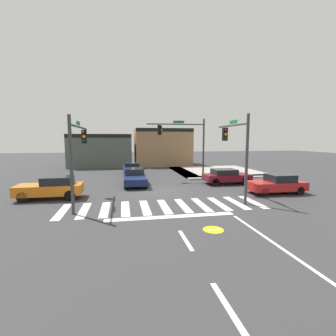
{
  "coord_description": "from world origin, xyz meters",
  "views": [
    {
      "loc": [
        -2.4,
        -18.53,
        3.99
      ],
      "look_at": [
        0.98,
        -0.43,
        1.83
      ],
      "focal_mm": 26.02,
      "sensor_mm": 36.0,
      "label": 1
    }
  ],
  "objects_px": {
    "car_orange": "(52,188)",
    "traffic_signal_southwest": "(78,145)",
    "car_navy": "(135,177)",
    "car_red": "(277,184)",
    "traffic_signal_southeast": "(236,144)",
    "car_maroon": "(226,176)",
    "car_blue": "(132,168)",
    "traffic_signal_northeast": "(184,138)"
  },
  "relations": [
    {
      "from": "car_maroon",
      "to": "car_blue",
      "type": "xyz_separation_m",
      "value": [
        -8.16,
        7.54,
        0.01
      ]
    },
    {
      "from": "traffic_signal_southwest",
      "to": "car_red",
      "type": "bearing_deg",
      "value": -88.66
    },
    {
      "from": "traffic_signal_southeast",
      "to": "car_maroon",
      "type": "xyz_separation_m",
      "value": [
        1.72,
        5.21,
        -3.02
      ]
    },
    {
      "from": "car_orange",
      "to": "car_red",
      "type": "bearing_deg",
      "value": 175.54
    },
    {
      "from": "car_navy",
      "to": "car_blue",
      "type": "height_order",
      "value": "car_navy"
    },
    {
      "from": "car_blue",
      "to": "car_maroon",
      "type": "bearing_deg",
      "value": 47.28
    },
    {
      "from": "car_red",
      "to": "traffic_signal_southeast",
      "type": "bearing_deg",
      "value": 13.05
    },
    {
      "from": "car_orange",
      "to": "car_maroon",
      "type": "bearing_deg",
      "value": -167.54
    },
    {
      "from": "car_orange",
      "to": "car_blue",
      "type": "bearing_deg",
      "value": -118.43
    },
    {
      "from": "traffic_signal_southeast",
      "to": "car_blue",
      "type": "height_order",
      "value": "traffic_signal_southeast"
    },
    {
      "from": "traffic_signal_northeast",
      "to": "traffic_signal_southeast",
      "type": "relative_size",
      "value": 1.09
    },
    {
      "from": "traffic_signal_southeast",
      "to": "car_red",
      "type": "distance_m",
      "value": 4.95
    },
    {
      "from": "traffic_signal_southwest",
      "to": "car_blue",
      "type": "relative_size",
      "value": 1.36
    },
    {
      "from": "traffic_signal_southwest",
      "to": "car_blue",
      "type": "xyz_separation_m",
      "value": [
        3.66,
        12.18,
        -2.94
      ]
    },
    {
      "from": "car_blue",
      "to": "traffic_signal_northeast",
      "type": "bearing_deg",
      "value": 48.44
    },
    {
      "from": "traffic_signal_northeast",
      "to": "car_orange",
      "type": "distance_m",
      "value": 12.86
    },
    {
      "from": "traffic_signal_southwest",
      "to": "car_red",
      "type": "distance_m",
      "value": 14.23
    },
    {
      "from": "car_maroon",
      "to": "traffic_signal_southwest",
      "type": "bearing_deg",
      "value": -158.54
    },
    {
      "from": "traffic_signal_southwest",
      "to": "car_orange",
      "type": "distance_m",
      "value": 3.9
    },
    {
      "from": "car_blue",
      "to": "car_red",
      "type": "bearing_deg",
      "value": 40.87
    },
    {
      "from": "car_blue",
      "to": "car_navy",
      "type": "bearing_deg",
      "value": 0.06
    },
    {
      "from": "traffic_signal_southwest",
      "to": "traffic_signal_southeast",
      "type": "relative_size",
      "value": 1.07
    },
    {
      "from": "car_red",
      "to": "traffic_signal_southwest",
      "type": "bearing_deg",
      "value": 1.34
    },
    {
      "from": "traffic_signal_southeast",
      "to": "car_maroon",
      "type": "height_order",
      "value": "traffic_signal_southeast"
    },
    {
      "from": "traffic_signal_southwest",
      "to": "car_red",
      "type": "relative_size",
      "value": 1.43
    },
    {
      "from": "car_red",
      "to": "car_orange",
      "type": "relative_size",
      "value": 0.99
    },
    {
      "from": "traffic_signal_southeast",
      "to": "car_red",
      "type": "relative_size",
      "value": 1.33
    },
    {
      "from": "traffic_signal_southeast",
      "to": "car_maroon",
      "type": "bearing_deg",
      "value": -18.29
    },
    {
      "from": "car_orange",
      "to": "car_blue",
      "type": "xyz_separation_m",
      "value": [
        5.75,
        10.61,
        -0.04
      ]
    },
    {
      "from": "traffic_signal_southwest",
      "to": "car_navy",
      "type": "relative_size",
      "value": 1.35
    },
    {
      "from": "traffic_signal_southwest",
      "to": "car_maroon",
      "type": "bearing_deg",
      "value": -68.54
    },
    {
      "from": "car_orange",
      "to": "traffic_signal_southwest",
      "type": "bearing_deg",
      "value": 143.01
    },
    {
      "from": "traffic_signal_southwest",
      "to": "car_blue",
      "type": "distance_m",
      "value": 13.06
    },
    {
      "from": "traffic_signal_southwest",
      "to": "car_navy",
      "type": "distance_m",
      "value": 7.38
    },
    {
      "from": "traffic_signal_southeast",
      "to": "car_orange",
      "type": "distance_m",
      "value": 12.72
    },
    {
      "from": "traffic_signal_northeast",
      "to": "traffic_signal_southeast",
      "type": "xyz_separation_m",
      "value": [
        1.41,
        -8.29,
        -0.41
      ]
    },
    {
      "from": "traffic_signal_southwest",
      "to": "traffic_signal_northeast",
      "type": "relative_size",
      "value": 0.98
    },
    {
      "from": "car_red",
      "to": "car_orange",
      "type": "height_order",
      "value": "car_orange"
    },
    {
      "from": "car_navy",
      "to": "car_red",
      "type": "distance_m",
      "value": 11.57
    },
    {
      "from": "traffic_signal_northeast",
      "to": "car_red",
      "type": "distance_m",
      "value": 9.69
    },
    {
      "from": "traffic_signal_southeast",
      "to": "car_blue",
      "type": "distance_m",
      "value": 14.59
    },
    {
      "from": "car_red",
      "to": "car_blue",
      "type": "bearing_deg",
      "value": -49.13
    }
  ]
}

